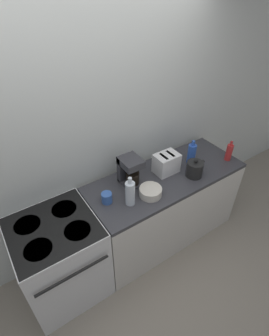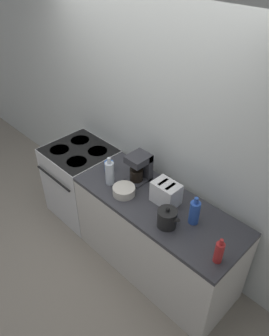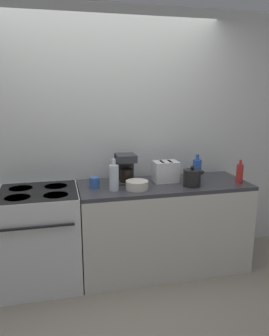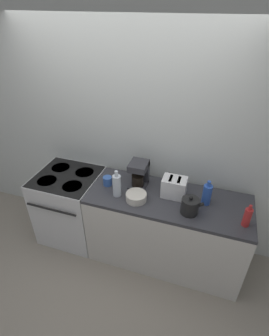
# 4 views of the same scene
# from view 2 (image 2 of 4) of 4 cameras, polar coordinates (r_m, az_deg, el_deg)

# --- Properties ---
(ground_plane) EXTENTS (12.00, 12.00, 0.00)m
(ground_plane) POSITION_cam_2_polar(r_m,az_deg,el_deg) (3.76, -6.90, -14.10)
(ground_plane) COLOR gray
(wall_back) EXTENTS (8.00, 0.05, 2.60)m
(wall_back) POSITION_cam_2_polar(r_m,az_deg,el_deg) (3.28, 1.44, 7.56)
(wall_back) COLOR silver
(wall_back) RESTS_ON ground_plane
(stove) EXTENTS (0.71, 0.71, 0.89)m
(stove) POSITION_cam_2_polar(r_m,az_deg,el_deg) (3.93, -9.11, -2.19)
(stove) COLOR silver
(stove) RESTS_ON ground_plane
(counter_block) EXTENTS (1.66, 0.66, 0.89)m
(counter_block) POSITION_cam_2_polar(r_m,az_deg,el_deg) (3.28, 3.78, -11.85)
(counter_block) COLOR silver
(counter_block) RESTS_ON ground_plane
(kettle) EXTENTS (0.21, 0.17, 0.20)m
(kettle) POSITION_cam_2_polar(r_m,az_deg,el_deg) (2.72, 5.72, -8.66)
(kettle) COLOR black
(kettle) RESTS_ON counter_block
(toaster) EXTENTS (0.24, 0.17, 0.21)m
(toaster) POSITION_cam_2_polar(r_m,az_deg,el_deg) (2.91, 5.52, -4.36)
(toaster) COLOR white
(toaster) RESTS_ON counter_block
(coffee_maker) EXTENTS (0.18, 0.22, 0.29)m
(coffee_maker) POSITION_cam_2_polar(r_m,az_deg,el_deg) (3.12, 0.97, 0.26)
(coffee_maker) COLOR #333338
(coffee_maker) RESTS_ON counter_block
(bottle_blue) EXTENTS (0.09, 0.09, 0.27)m
(bottle_blue) POSITION_cam_2_polar(r_m,az_deg,el_deg) (2.75, 10.40, -7.57)
(bottle_blue) COLOR #2D56B7
(bottle_blue) RESTS_ON counter_block
(bottle_red) EXTENTS (0.07, 0.07, 0.23)m
(bottle_red) POSITION_cam_2_polar(r_m,az_deg,el_deg) (2.53, 14.49, -14.00)
(bottle_red) COLOR #B72828
(bottle_red) RESTS_ON counter_block
(bottle_clear) EXTENTS (0.09, 0.09, 0.29)m
(bottle_clear) POSITION_cam_2_polar(r_m,az_deg,el_deg) (3.10, -4.34, -0.84)
(bottle_clear) COLOR silver
(bottle_clear) RESTS_ON counter_block
(cup_blue) EXTENTS (0.10, 0.10, 0.10)m
(cup_blue) POSITION_cam_2_polar(r_m,az_deg,el_deg) (3.31, -4.45, 0.35)
(cup_blue) COLOR #3860B2
(cup_blue) RESTS_ON counter_block
(bowl) EXTENTS (0.21, 0.21, 0.08)m
(bowl) POSITION_cam_2_polar(r_m,az_deg,el_deg) (3.02, -1.86, -3.96)
(bowl) COLOR beige
(bowl) RESTS_ON counter_block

